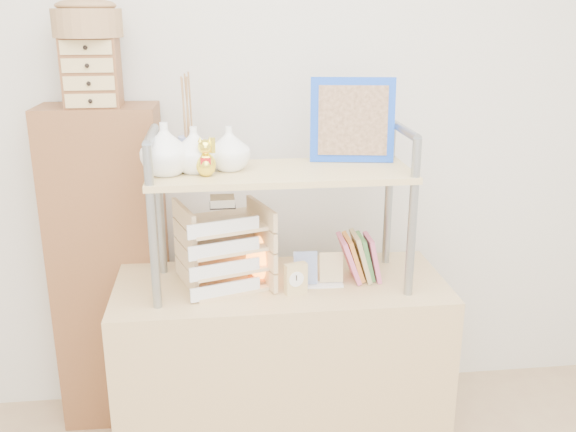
% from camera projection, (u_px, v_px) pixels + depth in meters
% --- Properties ---
extents(room_shell, '(3.42, 3.41, 2.61)m').
position_uv_depth(room_shell, '(322.00, 11.00, 1.28)').
color(room_shell, silver).
rests_on(room_shell, ground).
extents(desk, '(1.20, 0.50, 0.75)m').
position_uv_depth(desk, '(281.00, 373.00, 2.45)').
color(desk, tan).
rests_on(desk, ground).
extents(cabinet, '(0.46, 0.26, 1.35)m').
position_uv_depth(cabinet, '(111.00, 271.00, 2.63)').
color(cabinet, brown).
rests_on(cabinet, ground).
extents(hutch, '(0.92, 0.34, 0.72)m').
position_uv_depth(hutch, '(250.00, 166.00, 2.19)').
color(hutch, gray).
rests_on(hutch, desk).
extents(letter_tray, '(0.34, 0.33, 0.33)m').
position_uv_depth(letter_tray, '(224.00, 251.00, 2.27)').
color(letter_tray, '#D5B180').
rests_on(letter_tray, desk).
extents(salt_lamp, '(0.12, 0.11, 0.18)m').
position_uv_depth(salt_lamp, '(261.00, 259.00, 2.31)').
color(salt_lamp, brown).
rests_on(salt_lamp, desk).
extents(desk_clock, '(0.08, 0.05, 0.11)m').
position_uv_depth(desk_clock, '(296.00, 279.00, 2.23)').
color(desk_clock, tan).
rests_on(desk_clock, desk).
extents(postcard_stand, '(0.18, 0.05, 0.13)m').
position_uv_depth(postcard_stand, '(318.00, 276.00, 2.30)').
color(postcard_stand, white).
rests_on(postcard_stand, desk).
extents(drawer_chest, '(0.20, 0.16, 0.25)m').
position_uv_depth(drawer_chest, '(92.00, 72.00, 2.36)').
color(drawer_chest, brown).
rests_on(drawer_chest, cabinet).
extents(woven_basket, '(0.25, 0.25, 0.10)m').
position_uv_depth(woven_basket, '(87.00, 23.00, 2.31)').
color(woven_basket, olive).
rests_on(woven_basket, drawer_chest).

